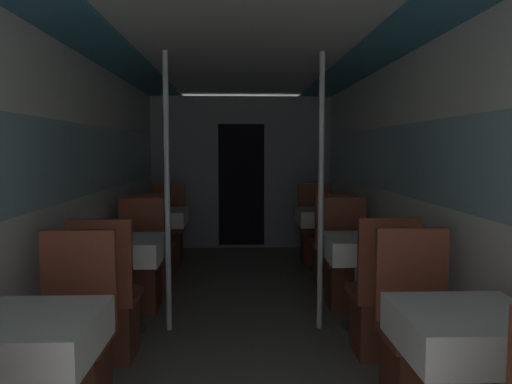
% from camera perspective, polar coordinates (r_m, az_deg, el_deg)
% --- Properties ---
extents(wall_left, '(0.05, 8.42, 2.12)m').
position_cam_1_polar(wall_left, '(4.03, -19.80, 0.35)').
color(wall_left, silver).
rests_on(wall_left, ground_plane).
extents(wall_right, '(0.05, 8.42, 2.12)m').
position_cam_1_polar(wall_right, '(4.06, 16.97, 0.46)').
color(wall_right, silver).
rests_on(wall_right, ground_plane).
extents(ceiling_panel, '(2.56, 8.42, 0.07)m').
position_cam_1_polar(ceiling_panel, '(3.91, -1.38, 16.28)').
color(ceiling_panel, silver).
rests_on(ceiling_panel, wall_left).
extents(bulkhead_far, '(2.51, 0.09, 2.12)m').
position_cam_1_polar(bulkhead_far, '(7.01, -1.69, 2.18)').
color(bulkhead_far, gray).
rests_on(bulkhead_far, ground_plane).
extents(dining_table_left_0, '(0.57, 0.57, 0.72)m').
position_cam_1_polar(dining_table_left_0, '(2.32, -24.72, -15.75)').
color(dining_table_left_0, '#4C4C51').
rests_on(dining_table_left_0, ground_plane).
extents(chair_left_far_0, '(0.40, 0.40, 0.96)m').
position_cam_1_polar(chair_left_far_0, '(2.89, -20.30, -17.80)').
color(chair_left_far_0, brown).
rests_on(chair_left_far_0, ground_plane).
extents(dining_table_left_1, '(0.57, 0.57, 0.72)m').
position_cam_1_polar(dining_table_left_1, '(3.95, -14.76, -6.93)').
color(dining_table_left_1, '#4C4C51').
rests_on(dining_table_left_1, ground_plane).
extents(chair_left_near_1, '(0.40, 0.40, 0.96)m').
position_cam_1_polar(chair_left_near_1, '(3.54, -16.56, -13.41)').
color(chair_left_near_1, brown).
rests_on(chair_left_near_1, ground_plane).
extents(chair_left_far_1, '(0.40, 0.40, 0.96)m').
position_cam_1_polar(chair_left_far_1, '(4.52, -13.21, -9.29)').
color(chair_left_far_1, brown).
rests_on(chair_left_far_1, ground_plane).
extents(support_pole_left_1, '(0.04, 0.04, 2.12)m').
position_cam_1_polar(support_pole_left_1, '(3.82, -10.12, -0.15)').
color(support_pole_left_1, silver).
rests_on(support_pole_left_1, ground_plane).
extents(dining_table_left_2, '(0.57, 0.57, 0.72)m').
position_cam_1_polar(dining_table_left_2, '(5.67, -10.84, -3.27)').
color(dining_table_left_2, '#4C4C51').
rests_on(dining_table_left_2, ground_plane).
extents(chair_left_near_2, '(0.40, 0.40, 0.96)m').
position_cam_1_polar(chair_left_near_2, '(5.21, -11.67, -7.35)').
color(chair_left_near_2, brown).
rests_on(chair_left_near_2, ground_plane).
extents(chair_left_far_2, '(0.40, 0.40, 0.96)m').
position_cam_1_polar(chair_left_far_2, '(6.22, -10.07, -5.31)').
color(chair_left_far_2, brown).
rests_on(chair_left_far_2, ground_plane).
extents(dining_table_right_0, '(0.57, 0.57, 0.72)m').
position_cam_1_polar(dining_table_right_0, '(2.36, 22.96, -15.33)').
color(dining_table_right_0, '#4C4C51').
rests_on(dining_table_right_0, ground_plane).
extents(chair_right_far_0, '(0.40, 0.40, 0.96)m').
position_cam_1_polar(chair_right_far_0, '(2.92, 18.20, -17.48)').
color(chair_right_far_0, brown).
rests_on(chair_right_far_0, ground_plane).
extents(dining_table_right_1, '(0.57, 0.57, 0.72)m').
position_cam_1_polar(dining_table_right_1, '(3.97, 12.05, -6.81)').
color(dining_table_right_1, '#4C4C51').
rests_on(dining_table_right_1, ground_plane).
extents(chair_right_near_1, '(0.40, 0.40, 0.96)m').
position_cam_1_polar(chair_right_near_1, '(3.56, 14.07, -13.21)').
color(chair_right_near_1, brown).
rests_on(chair_right_near_1, ground_plane).
extents(chair_right_far_1, '(0.40, 0.40, 0.96)m').
position_cam_1_polar(chair_right_far_1, '(4.54, 10.34, -9.17)').
color(chair_right_far_1, brown).
rests_on(chair_right_far_1, ground_plane).
extents(support_pole_right_1, '(0.04, 0.04, 2.12)m').
position_cam_1_polar(support_pole_right_1, '(3.84, 7.42, -0.09)').
color(support_pole_right_1, silver).
rests_on(support_pole_right_1, ground_plane).
extents(dining_table_right_2, '(0.57, 0.57, 0.72)m').
position_cam_1_polar(dining_table_right_2, '(5.68, 7.69, -3.21)').
color(dining_table_right_2, '#4C4C51').
rests_on(dining_table_right_2, ground_plane).
extents(chair_right_near_2, '(0.40, 0.40, 0.96)m').
position_cam_1_polar(chair_right_near_2, '(5.23, 8.63, -7.26)').
color(chair_right_near_2, brown).
rests_on(chair_right_near_2, ground_plane).
extents(chair_right_far_2, '(0.40, 0.40, 0.96)m').
position_cam_1_polar(chair_right_far_2, '(6.24, 6.84, -5.24)').
color(chair_right_far_2, brown).
rests_on(chair_right_far_2, ground_plane).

